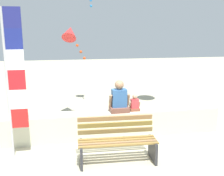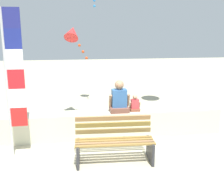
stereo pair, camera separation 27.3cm
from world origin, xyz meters
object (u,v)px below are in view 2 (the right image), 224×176
flag_banner (12,76)px  kite_red (72,33)px  person_child (135,105)px  person_adult (119,100)px  park_bench (114,142)px

flag_banner → kite_red: size_ratio=2.93×
flag_banner → kite_red: bearing=60.9°
person_child → person_adult: bearing=-179.9°
park_bench → kite_red: 3.56m
kite_red → flag_banner: bearing=-119.1°
person_child → flag_banner: (-2.71, -0.68, 0.91)m
person_child → kite_red: 2.75m
park_bench → person_child: size_ratio=3.82×
person_adult → kite_red: size_ratio=0.76×
flag_banner → park_bench: bearing=-15.1°
person_adult → kite_red: bearing=126.0°
park_bench → flag_banner: 2.45m
person_adult → person_child: 0.42m
park_bench → person_child: bearing=59.9°
park_bench → kite_red: bearing=106.0°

